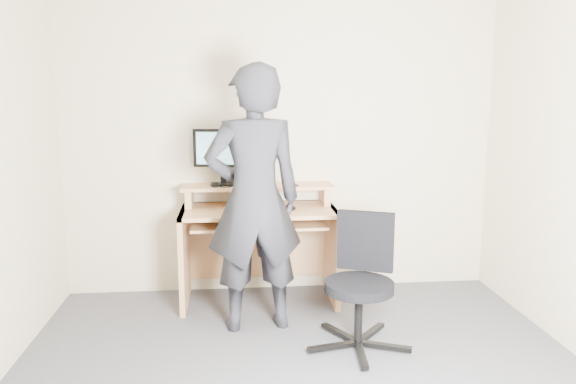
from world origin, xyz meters
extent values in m
cube|color=beige|center=(0.00, 1.75, 1.25)|extent=(3.50, 0.02, 2.50)
cube|color=tan|center=(-0.78, 1.45, 0.38)|extent=(0.04, 0.60, 0.75)
cube|color=tan|center=(0.38, 1.45, 0.38)|extent=(0.04, 0.60, 0.75)
cube|color=tan|center=(-0.20, 1.45, 0.73)|extent=(1.20, 0.60, 0.03)
cube|color=tan|center=(-0.20, 1.37, 0.64)|extent=(1.02, 0.38, 0.02)
cube|color=tan|center=(-0.74, 1.60, 0.82)|extent=(0.05, 0.28, 0.15)
cube|color=tan|center=(0.34, 1.60, 0.82)|extent=(0.05, 0.28, 0.15)
cube|color=tan|center=(-0.20, 1.60, 0.90)|extent=(1.20, 0.30, 0.02)
cube|color=tan|center=(-0.20, 1.74, 0.42)|extent=(1.20, 0.03, 0.65)
cube|color=black|center=(-0.47, 1.62, 0.92)|extent=(0.21, 0.13, 0.01)
cube|color=black|center=(-0.47, 1.64, 0.99)|extent=(0.05, 0.04, 0.13)
cube|color=black|center=(-0.47, 1.62, 1.20)|extent=(0.47, 0.11, 0.30)
cube|color=#86CAE7|center=(-0.47, 1.60, 1.20)|extent=(0.41, 0.08, 0.25)
cube|color=black|center=(-0.26, 1.63, 1.01)|extent=(0.08, 0.13, 0.20)
cylinder|color=#AEAEB3|center=(-0.11, 1.58, 1.01)|extent=(0.09, 0.09, 0.20)
cube|color=black|center=(0.06, 1.57, 0.92)|extent=(0.10, 0.14, 0.01)
cube|color=black|center=(-0.53, 1.53, 0.93)|extent=(0.05, 0.05, 0.03)
torus|color=silver|center=(-0.33, 1.68, 0.92)|extent=(0.18, 0.18, 0.06)
cube|color=black|center=(-0.24, 1.36, 0.67)|extent=(0.49, 0.27, 0.03)
ellipsoid|color=black|center=(0.03, 1.35, 0.77)|extent=(0.11, 0.08, 0.04)
cube|color=black|center=(0.56, 0.49, 0.04)|extent=(0.33, 0.17, 0.03)
cube|color=black|center=(0.52, 0.70, 0.04)|extent=(0.26, 0.28, 0.03)
cube|color=black|center=(0.31, 0.71, 0.04)|extent=(0.21, 0.31, 0.03)
cube|color=black|center=(0.23, 0.52, 0.04)|extent=(0.34, 0.12, 0.03)
cube|color=black|center=(0.38, 0.38, 0.04)|extent=(0.07, 0.34, 0.03)
cylinder|color=black|center=(0.40, 0.56, 0.22)|extent=(0.05, 0.05, 0.36)
cylinder|color=black|center=(0.40, 0.56, 0.42)|extent=(0.44, 0.44, 0.06)
cube|color=black|center=(0.48, 0.74, 0.67)|extent=(0.36, 0.20, 0.40)
imported|color=black|center=(-0.25, 0.97, 0.92)|extent=(0.73, 0.53, 1.83)
camera|label=1|loc=(-0.38, -2.79, 1.66)|focal=35.00mm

